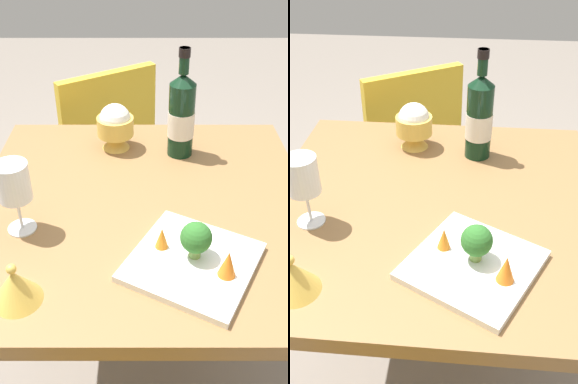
% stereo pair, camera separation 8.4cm
% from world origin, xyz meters
% --- Properties ---
extents(ground_plane, '(8.00, 8.00, 0.00)m').
position_xyz_m(ground_plane, '(0.00, 0.00, 0.00)').
color(ground_plane, gray).
extents(dining_table, '(0.87, 0.87, 0.75)m').
position_xyz_m(dining_table, '(0.00, 0.00, 0.66)').
color(dining_table, olive).
rests_on(dining_table, ground_plane).
extents(chair_near_window, '(0.55, 0.55, 0.85)m').
position_xyz_m(chair_near_window, '(-0.18, 0.71, 0.53)').
color(chair_near_window, gold).
rests_on(chair_near_window, ground_plane).
extents(wine_bottle, '(0.08, 0.08, 0.32)m').
position_xyz_m(wine_bottle, '(0.11, 0.25, 0.87)').
color(wine_bottle, black).
rests_on(wine_bottle, dining_table).
extents(wine_glass, '(0.08, 0.08, 0.18)m').
position_xyz_m(wine_glass, '(-0.29, -0.11, 0.88)').
color(wine_glass, white).
rests_on(wine_glass, dining_table).
extents(rice_bowl, '(0.11, 0.11, 0.14)m').
position_xyz_m(rice_bowl, '(-0.09, 0.28, 0.82)').
color(rice_bowl, gold).
rests_on(rice_bowl, dining_table).
extents(rice_bowl_lid, '(0.10, 0.10, 0.09)m').
position_xyz_m(rice_bowl_lid, '(-0.25, -0.32, 0.79)').
color(rice_bowl_lid, gold).
rests_on(rice_bowl_lid, dining_table).
extents(serving_plate, '(0.34, 0.34, 0.02)m').
position_xyz_m(serving_plate, '(0.10, -0.23, 0.76)').
color(serving_plate, white).
rests_on(serving_plate, dining_table).
extents(broccoli_floret, '(0.07, 0.07, 0.09)m').
position_xyz_m(broccoli_floret, '(0.11, -0.22, 0.81)').
color(broccoli_floret, '#729E4C').
rests_on(broccoli_floret, serving_plate).
extents(carrot_garnish_left, '(0.03, 0.03, 0.05)m').
position_xyz_m(carrot_garnish_left, '(0.04, -0.19, 0.79)').
color(carrot_garnish_left, orange).
rests_on(carrot_garnish_left, serving_plate).
extents(carrot_garnish_right, '(0.04, 0.04, 0.06)m').
position_xyz_m(carrot_garnish_right, '(0.17, -0.27, 0.79)').
color(carrot_garnish_right, orange).
rests_on(carrot_garnish_right, serving_plate).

